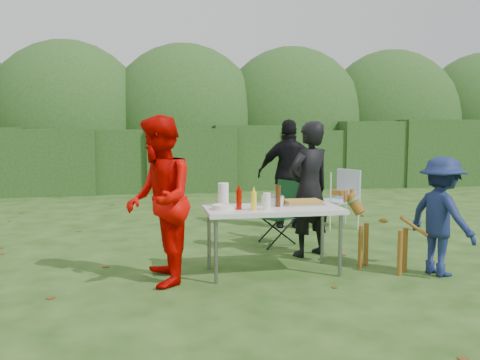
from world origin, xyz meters
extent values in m
plane|color=#1E4211|center=(0.00, 0.00, 0.00)|extent=(80.00, 80.00, 0.00)
cube|color=#23471C|center=(0.00, 8.00, 0.85)|extent=(22.00, 1.40, 1.70)
ellipsoid|color=#3D6628|center=(0.00, 9.60, 1.60)|extent=(20.00, 2.60, 3.20)
cube|color=silver|center=(0.21, 0.29, 0.71)|extent=(1.50, 0.70, 0.05)
cylinder|color=slate|center=(-0.47, 0.01, 0.34)|extent=(0.04, 0.04, 0.69)
cylinder|color=slate|center=(0.89, 0.01, 0.34)|extent=(0.04, 0.04, 0.69)
cylinder|color=slate|center=(-0.47, 0.57, 0.34)|extent=(0.04, 0.04, 0.69)
cylinder|color=slate|center=(0.89, 0.57, 0.34)|extent=(0.04, 0.04, 0.69)
imported|color=black|center=(0.85, 0.95, 0.85)|extent=(0.73, 0.61, 1.69)
imported|color=#D00400|center=(-1.04, 0.13, 0.87)|extent=(0.70, 0.88, 1.75)
imported|color=black|center=(1.12, 2.73, 0.87)|extent=(1.09, 0.65, 1.74)
imported|color=#162250|center=(2.00, -0.12, 0.65)|extent=(0.69, 0.94, 1.30)
cube|color=#B7B7BA|center=(0.59, 0.40, 0.75)|extent=(0.45, 0.30, 0.02)
cube|color=#BE8C34|center=(0.59, 0.40, 0.78)|extent=(0.40, 0.26, 0.04)
cylinder|color=yellow|center=(-0.04, 0.13, 0.84)|extent=(0.06, 0.06, 0.20)
cylinder|color=#980900|center=(-0.19, 0.21, 0.85)|extent=(0.06, 0.06, 0.22)
cylinder|color=#47230F|center=(0.27, 0.32, 0.86)|extent=(0.06, 0.06, 0.24)
cylinder|color=white|center=(-0.32, 0.48, 0.87)|extent=(0.12, 0.12, 0.26)
cylinder|color=white|center=(0.10, 0.14, 0.83)|extent=(0.08, 0.08, 0.18)
cylinder|color=silver|center=(0.25, 0.47, 0.79)|extent=(0.26, 0.26, 0.10)
cylinder|color=white|center=(-0.35, 0.25, 0.77)|extent=(0.24, 0.24, 0.05)
camera|label=1|loc=(-1.19, -5.08, 1.62)|focal=38.00mm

